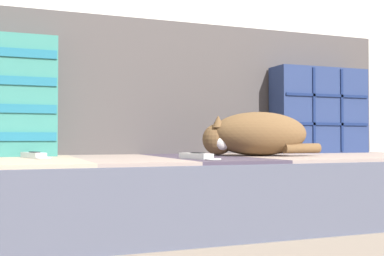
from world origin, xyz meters
name	(u,v)px	position (x,y,z in m)	size (l,w,h in m)	color
couch	(197,208)	(0.00, 0.11, 0.18)	(2.11, 0.88, 0.37)	gray
sofa_backrest	(166,89)	(0.00, 0.48, 0.65)	(2.07, 0.14, 0.56)	#474242
throw_pillow_quilted	(319,111)	(0.69, 0.33, 0.56)	(0.45, 0.14, 0.38)	navy
sleeping_cat	(253,135)	(0.21, 0.07, 0.45)	(0.42, 0.33, 0.16)	brown
game_remote_near	(34,155)	(-0.56, 0.15, 0.38)	(0.10, 0.21, 0.02)	white
game_remote_far	(197,156)	(-0.09, -0.12, 0.38)	(0.08, 0.20, 0.02)	white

